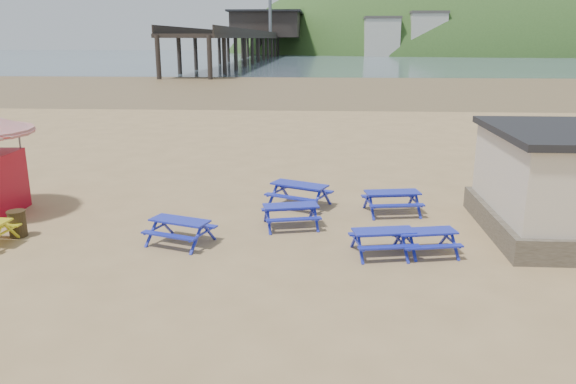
{
  "coord_description": "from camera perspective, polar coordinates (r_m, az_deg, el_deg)",
  "views": [
    {
      "loc": [
        1.89,
        -15.35,
        5.63
      ],
      "look_at": [
        0.82,
        1.5,
        1.0
      ],
      "focal_mm": 35.0,
      "sensor_mm": 36.0,
      "label": 1
    }
  ],
  "objects": [
    {
      "name": "picnic_table_blue_f",
      "position": [
        15.34,
        9.64,
        -5.05
      ],
      "size": [
        1.85,
        1.6,
        0.69
      ],
      "rotation": [
        0.0,
        0.0,
        0.19
      ],
      "color": "#1A0CA9",
      "rests_on": "ground"
    },
    {
      "name": "picnic_table_blue_c",
      "position": [
        18.92,
        10.52,
        -1.05
      ],
      "size": [
        1.99,
        1.71,
        0.75
      ],
      "rotation": [
        0.0,
        0.0,
        0.16
      ],
      "color": "#1A0CA9",
      "rests_on": "ground"
    },
    {
      "name": "wet_sand",
      "position": [
        70.6,
        2.13,
        10.75
      ],
      "size": [
        400.0,
        400.0,
        0.0
      ],
      "primitive_type": "plane",
      "color": "brown",
      "rests_on": "ground"
    },
    {
      "name": "sea",
      "position": [
        185.44,
        3.14,
        13.57
      ],
      "size": [
        400.0,
        400.0,
        0.0
      ],
      "primitive_type": "plane",
      "color": "#465864",
      "rests_on": "ground"
    },
    {
      "name": "picnic_table_blue_e",
      "position": [
        15.61,
        13.81,
        -4.96
      ],
      "size": [
        1.82,
        1.58,
        0.67
      ],
      "rotation": [
        0.0,
        0.0,
        0.21
      ],
      "color": "#1A0CA9",
      "rests_on": "ground"
    },
    {
      "name": "picnic_table_blue_d",
      "position": [
        16.19,
        -10.89,
        -3.97
      ],
      "size": [
        2.04,
        1.84,
        0.71
      ],
      "rotation": [
        0.0,
        0.0,
        -0.33
      ],
      "color": "#1A0CA9",
      "rests_on": "ground"
    },
    {
      "name": "picnic_table_blue_b",
      "position": [
        19.36,
        1.16,
        -0.32
      ],
      "size": [
        2.4,
        2.23,
        0.81
      ],
      "rotation": [
        0.0,
        0.0,
        -0.44
      ],
      "color": "#1A0CA9",
      "rests_on": "ground"
    },
    {
      "name": "picnic_table_blue_a",
      "position": [
        17.29,
        0.28,
        -2.44
      ],
      "size": [
        1.94,
        1.69,
        0.7
      ],
      "rotation": [
        0.0,
        0.0,
        0.23
      ],
      "color": "#1A0CA9",
      "rests_on": "ground"
    },
    {
      "name": "litter_bin",
      "position": [
        18.25,
        -25.79,
        -2.9
      ],
      "size": [
        0.54,
        0.54,
        0.79
      ],
      "color": "#3D2F17",
      "rests_on": "ground"
    },
    {
      "name": "headland_town",
      "position": [
        260.85,
        23.81,
        10.64
      ],
      "size": [
        264.0,
        144.0,
        108.0
      ],
      "color": "#2D4C1E",
      "rests_on": "ground"
    },
    {
      "name": "ground",
      "position": [
        16.46,
        -3.2,
        -4.69
      ],
      "size": [
        400.0,
        400.0,
        0.0
      ],
      "primitive_type": "plane",
      "color": "tan",
      "rests_on": "ground"
    },
    {
      "name": "pier",
      "position": [
        194.6,
        -2.3,
        15.27
      ],
      "size": [
        24.0,
        220.0,
        39.29
      ],
      "color": "black",
      "rests_on": "ground"
    }
  ]
}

